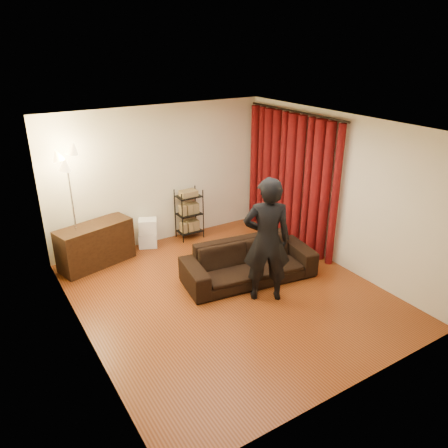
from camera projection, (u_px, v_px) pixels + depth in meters
floor at (229, 294)px, 7.07m from camera, size 5.00×5.00×0.00m
ceiling at (229, 126)px, 6.01m from camera, size 5.00×5.00×0.00m
wall_back at (160, 176)px, 8.49m from camera, size 5.00×0.00×5.00m
wall_front at (356, 293)px, 4.59m from camera, size 5.00×0.00×5.00m
wall_left at (77, 253)px, 5.45m from camera, size 0.00×5.00×5.00m
wall_right at (337, 191)px, 7.63m from camera, size 0.00×5.00×5.00m
curtain_rod at (295, 111)px, 7.98m from camera, size 0.04×2.65×0.04m
curtain at (290, 180)px, 8.48m from camera, size 0.22×2.65×2.55m
sofa at (249, 262)px, 7.39m from camera, size 2.34×1.19×0.65m
person at (267, 240)px, 6.60m from camera, size 0.87×0.78×2.00m
media_cabinet at (96, 245)px, 7.85m from camera, size 1.42×0.82×0.78m
storage_boxes at (148, 233)px, 8.56m from camera, size 0.44×0.40×0.59m
wire_shelf at (189, 214)px, 8.88m from camera, size 0.51×0.39×1.04m
floor_lamp at (74, 213)px, 7.36m from camera, size 0.47×0.47×2.20m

